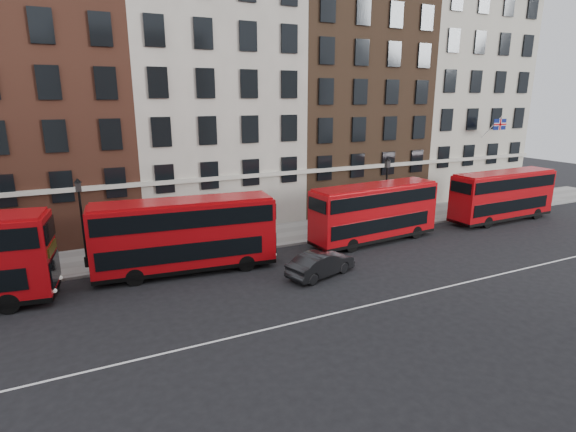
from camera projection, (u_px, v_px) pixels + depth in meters
name	position (u px, v px, depth m)	size (l,w,h in m)	color
ground	(315.00, 297.00, 22.97)	(120.00, 120.00, 0.00)	black
pavement	(244.00, 239.00, 32.10)	(80.00, 5.00, 0.15)	gray
kerb	(257.00, 249.00, 29.92)	(80.00, 0.30, 0.16)	gray
road_centre_line	(335.00, 313.00, 21.23)	(70.00, 0.12, 0.01)	white
building_terrace	(205.00, 93.00, 35.81)	(64.00, 11.95, 22.00)	beige
bus_b	(184.00, 234.00, 25.71)	(10.46, 3.49, 4.31)	#AF090E
bus_c	(374.00, 211.00, 31.32)	(9.89, 3.14, 4.09)	#AF090E
bus_d	(502.00, 195.00, 36.69)	(9.84, 2.63, 4.11)	#AF090E
car_front	(321.00, 264.00, 25.55)	(1.51, 4.32, 1.42)	black
lamp_post_left	(82.00, 219.00, 25.94)	(0.44, 0.44, 5.33)	black
lamp_post_right	(386.00, 189.00, 34.69)	(0.44, 0.44, 5.33)	black
traffic_light	(491.00, 187.00, 38.52)	(0.25, 0.45, 3.27)	black
iron_railings	(233.00, 224.00, 33.87)	(6.60, 0.06, 1.00)	black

